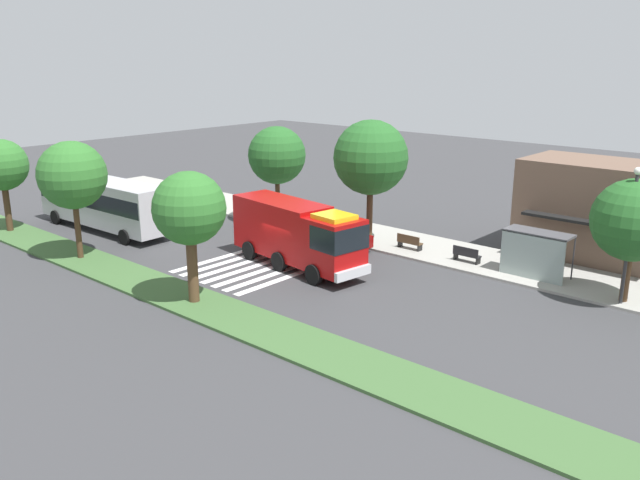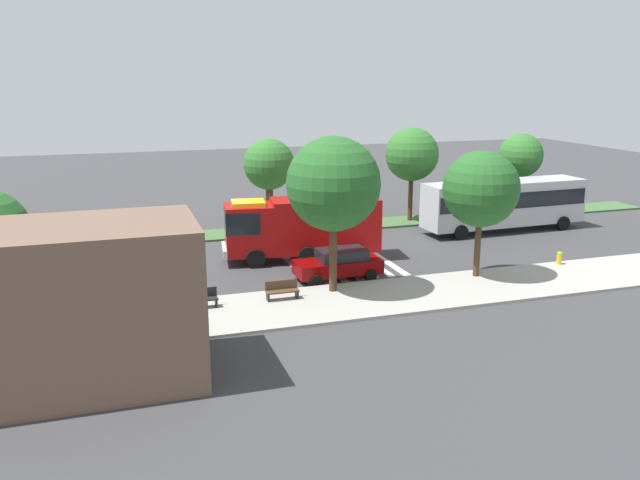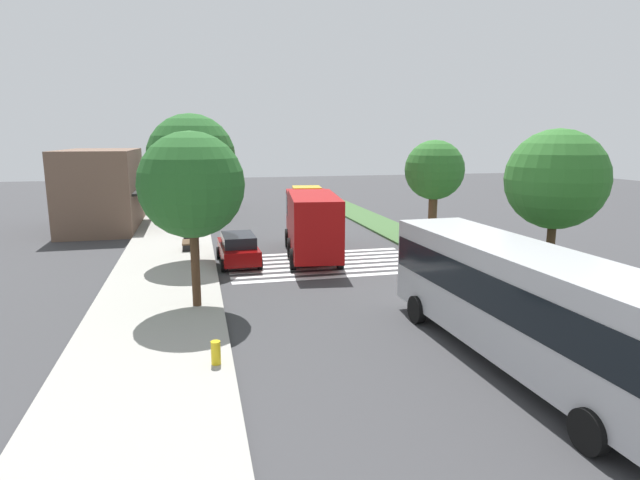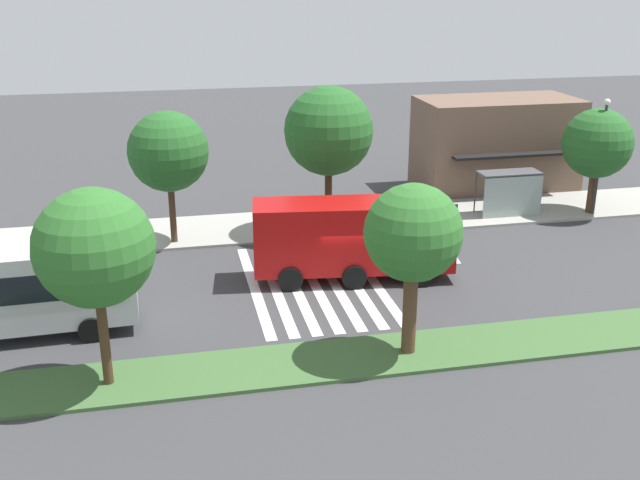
% 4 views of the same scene
% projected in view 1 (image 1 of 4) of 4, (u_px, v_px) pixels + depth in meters
% --- Properties ---
extents(ground_plane, '(120.00, 120.00, 0.00)m').
position_uv_depth(ground_plane, '(287.00, 266.00, 37.50)').
color(ground_plane, '#38383A').
extents(sidewalk, '(60.00, 5.07, 0.14)m').
position_uv_depth(sidewalk, '(374.00, 236.00, 43.37)').
color(sidewalk, '#9E9B93').
rests_on(sidewalk, ground_plane).
extents(median_strip, '(60.00, 3.00, 0.14)m').
position_uv_depth(median_strip, '(186.00, 299.00, 32.33)').
color(median_strip, '#3D6033').
rests_on(median_strip, ground_plane).
extents(crosswalk, '(5.85, 10.15, 0.01)m').
position_uv_depth(crosswalk, '(270.00, 261.00, 38.37)').
color(crosswalk, silver).
rests_on(crosswalk, ground_plane).
extents(fire_truck, '(9.42, 3.61, 3.66)m').
position_uv_depth(fire_truck, '(300.00, 233.00, 36.63)').
color(fire_truck, '#A50C0C').
rests_on(fire_truck, ground_plane).
extents(parked_car_west, '(4.74, 2.21, 1.71)m').
position_uv_depth(parked_car_west, '(83.00, 177.00, 59.63)').
color(parked_car_west, silver).
rests_on(parked_car_west, ground_plane).
extents(parked_car_mid, '(4.68, 2.17, 1.63)m').
position_uv_depth(parked_car_mid, '(334.00, 235.00, 40.66)').
color(parked_car_mid, '#720505').
rests_on(parked_car_mid, ground_plane).
extents(transit_bus, '(11.88, 3.18, 3.51)m').
position_uv_depth(transit_bus, '(103.00, 200.00, 44.61)').
color(transit_bus, '#B2B2B7').
rests_on(transit_bus, ground_plane).
extents(bus_stop_shelter, '(3.50, 1.40, 2.46)m').
position_uv_depth(bus_stop_shelter, '(535.00, 246.00, 34.79)').
color(bus_stop_shelter, '#4C4C51').
rests_on(bus_stop_shelter, sidewalk).
extents(bench_near_shelter, '(1.60, 0.50, 0.90)m').
position_uv_depth(bench_near_shelter, '(467.00, 254.00, 37.69)').
color(bench_near_shelter, black).
rests_on(bench_near_shelter, sidewalk).
extents(bench_west_of_shelter, '(1.60, 0.50, 0.90)m').
position_uv_depth(bench_west_of_shelter, '(409.00, 242.00, 40.19)').
color(bench_west_of_shelter, '#4C3823').
rests_on(bench_west_of_shelter, sidewalk).
extents(street_lamp, '(0.36, 0.36, 6.60)m').
position_uv_depth(street_lamp, '(631.00, 225.00, 30.54)').
color(street_lamp, '#2D2D30').
rests_on(street_lamp, sidewalk).
extents(storefront_building, '(9.92, 5.76, 5.75)m').
position_uv_depth(storefront_building, '(611.00, 213.00, 37.78)').
color(storefront_building, brown).
rests_on(storefront_building, ground_plane).
extents(sidewalk_tree_far_west, '(4.02, 4.02, 6.75)m').
position_uv_depth(sidewalk_tree_far_west, '(277.00, 155.00, 45.64)').
color(sidewalk_tree_far_west, '#47301E').
rests_on(sidewalk_tree_far_west, sidewalk).
extents(sidewalk_tree_west, '(4.61, 4.61, 7.72)m').
position_uv_depth(sidewalk_tree_west, '(371.00, 158.00, 40.27)').
color(sidewalk_tree_west, '#47301E').
rests_on(sidewalk_tree_west, sidewalk).
extents(sidewalk_tree_center, '(3.91, 3.91, 5.99)m').
position_uv_depth(sidewalk_tree_center, '(633.00, 220.00, 30.80)').
color(sidewalk_tree_center, '#513823').
rests_on(sidewalk_tree_center, sidewalk).
extents(median_tree_far_west, '(3.39, 3.39, 6.16)m').
position_uv_depth(median_tree_far_west, '(2.00, 166.00, 43.34)').
color(median_tree_far_west, '#47301E').
rests_on(median_tree_far_west, median_strip).
extents(median_tree_west, '(3.89, 3.89, 6.84)m').
position_uv_depth(median_tree_west, '(72.00, 175.00, 37.34)').
color(median_tree_west, '#47301E').
rests_on(median_tree_west, median_strip).
extents(median_tree_center, '(3.48, 3.48, 6.35)m').
position_uv_depth(median_tree_center, '(189.00, 209.00, 30.64)').
color(median_tree_center, '#513823').
rests_on(median_tree_center, median_strip).
extents(fire_hydrant, '(0.28, 0.28, 0.70)m').
position_uv_depth(fire_hydrant, '(221.00, 206.00, 50.10)').
color(fire_hydrant, gold).
rests_on(fire_hydrant, sidewalk).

